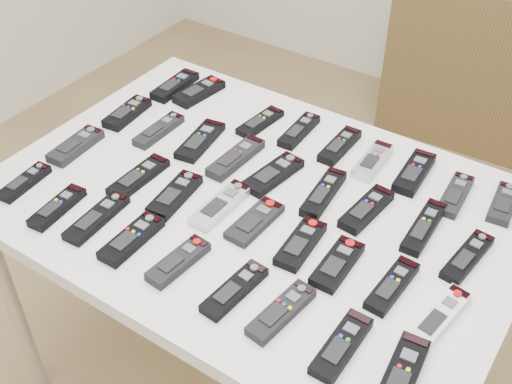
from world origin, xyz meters
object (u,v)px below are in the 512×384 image
Objects in this scene: remote_0 at (175,86)px; remote_23 at (301,244)px; remote_15 at (366,209)px; remote_20 at (175,195)px; remote_30 at (132,239)px; remote_19 at (139,177)px; remote_24 at (337,264)px; remote_27 at (25,182)px; remote_2 at (260,122)px; remote_17 at (467,257)px; remote_11 at (200,141)px; remote_1 at (199,92)px; remote_35 at (401,377)px; remote_31 at (178,261)px; remote_26 at (438,318)px; remote_12 at (236,158)px; remote_13 at (273,174)px; remote_34 at (342,346)px; remote_14 at (323,193)px; table at (256,216)px; remote_10 at (159,130)px; remote_21 at (221,205)px; remote_33 at (281,312)px; remote_32 at (235,290)px; remote_29 at (97,217)px; remote_8 at (504,204)px; remote_18 at (76,146)px; remote_28 at (57,207)px; remote_22 at (255,221)px; remote_6 at (414,172)px; remote_7 at (455,195)px; remote_25 at (392,286)px.

remote_23 is (0.66, -0.37, -0.00)m from remote_0.
remote_20 is at bearing -147.26° from remote_15.
remote_30 is (0.02, -0.17, -0.00)m from remote_20.
remote_30 is (0.14, -0.18, 0.00)m from remote_19.
remote_27 is (-0.77, -0.19, 0.00)m from remote_24.
remote_2 is 0.69m from remote_17.
remote_1 is at bearing 119.87° from remote_11.
remote_24 is 0.46m from remote_30.
remote_35 is at bearing -31.75° from remote_0.
remote_31 is at bearing -137.98° from remote_17.
remote_0 is at bearing 171.00° from remote_15.
remote_26 is (0.79, -0.01, 0.00)m from remote_19.
remote_24 is at bearing -22.84° from remote_12.
remote_30 is 0.89× the size of remote_35.
remote_13 and remote_34 have the same top height.
remote_15 is (0.11, 0.01, -0.00)m from remote_14.
table is at bearing 20.85° from remote_19.
table is at bearing -52.37° from remote_2.
remote_0 is 0.24m from remote_10.
remote_14 is 0.25m from remote_21.
remote_33 is (0.40, -0.16, -0.00)m from remote_20.
remote_17 is at bearing 7.10° from remote_13.
remote_35 is (0.87, -0.35, 0.00)m from remote_10.
remote_32 is (0.62, -0.56, -0.00)m from remote_0.
remote_23 is at bearing 19.89° from remote_29.
remote_30 reaches higher than remote_24.
remote_26 is (0.50, -0.11, 0.07)m from table.
remote_34 is (0.54, -0.16, -0.00)m from remote_20.
remote_31 is (-0.52, -0.58, 0.00)m from remote_8.
remote_18 is (-0.51, -0.10, 0.07)m from table.
table is 6.86× the size of remote_14.
remote_12 is at bearing 144.02° from remote_34.
remote_13 is 0.96× the size of remote_14.
remote_28 is (-0.60, -0.40, -0.00)m from remote_15.
remote_30 reaches higher than remote_22.
remote_6 is 0.92× the size of remote_12.
remote_13 is at bearing 138.46° from remote_35.
remote_33 is at bearing -100.95° from remote_24.
remote_7 is at bearing 68.84° from remote_32.
remote_12 reaches higher than remote_10.
remote_6 reaches higher than remote_28.
table is 0.41m from remote_25.
remote_20 is at bearing -97.58° from remote_12.
remote_30 is (-0.13, -0.37, 0.00)m from remote_13.
remote_0 is 0.98× the size of remote_21.
remote_23 is (-0.33, -0.39, 0.00)m from remote_8.
remote_2 is 0.37m from remote_21.
remote_0 is 0.92m from remote_33.
remote_13 is 0.53m from remote_34.
remote_35 is (0.76, -0.00, 0.00)m from remote_29.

